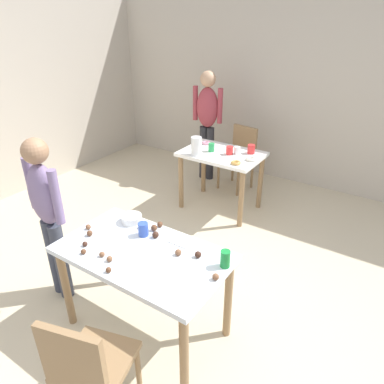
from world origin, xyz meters
name	(u,v)px	position (x,y,z in m)	size (l,w,h in m)	color
ground_plane	(172,316)	(0.00, 0.00, 0.00)	(6.40, 6.40, 0.00)	beige
wall_back	(310,93)	(0.00, 3.20, 1.30)	(6.40, 0.10, 2.60)	#BCB2A3
dining_table_near	(143,263)	(-0.09, -0.20, 0.64)	(1.23, 0.70, 0.75)	silver
dining_table_far	(221,162)	(-0.58, 1.84, 0.62)	(0.96, 0.66, 0.75)	white
chair_near_table	(88,365)	(0.11, -0.92, 0.50)	(0.49, 0.49, 0.87)	olive
chair_far_table	(240,154)	(-0.66, 2.53, 0.50)	(0.46, 0.46, 0.87)	olive
person_girl_near	(47,209)	(-0.99, -0.30, 0.86)	(0.46, 0.24, 1.45)	#383D4C
person_adult_far	(207,117)	(-1.20, 2.54, 0.94)	(0.45, 0.23, 1.57)	#28282D
mixing_bowl	(132,219)	(-0.42, 0.06, 0.78)	(0.17, 0.17, 0.06)	white
soda_can	(225,259)	(0.48, -0.02, 0.81)	(0.07, 0.07, 0.12)	#198438
fork_near	(177,244)	(0.07, 0.00, 0.75)	(0.17, 0.02, 0.01)	silver
cup_near_0	(143,229)	(-0.22, -0.03, 0.80)	(0.08, 0.08, 0.11)	#3351B2
cake_ball_0	(102,254)	(-0.28, -0.39, 0.77)	(0.04, 0.04, 0.04)	brown
cake_ball_1	(155,235)	(-0.12, -0.01, 0.78)	(0.05, 0.05, 0.05)	#3D2319
cake_ball_2	(83,252)	(-0.42, -0.44, 0.77)	(0.04, 0.04, 0.04)	brown
cake_ball_3	(110,259)	(-0.20, -0.40, 0.77)	(0.04, 0.04, 0.04)	brown
cake_ball_4	(154,228)	(-0.19, 0.06, 0.77)	(0.05, 0.05, 0.05)	brown
cake_ball_5	(216,277)	(0.49, -0.17, 0.77)	(0.04, 0.04, 0.04)	brown
cake_ball_6	(85,244)	(-0.48, -0.37, 0.77)	(0.04, 0.04, 0.04)	#3D2319
cake_ball_7	(178,252)	(0.15, -0.09, 0.77)	(0.05, 0.05, 0.05)	brown
cake_ball_8	(160,224)	(-0.19, 0.13, 0.77)	(0.04, 0.04, 0.04)	brown
cake_ball_9	(88,227)	(-0.63, -0.21, 0.77)	(0.04, 0.04, 0.04)	brown
cake_ball_10	(108,270)	(-0.13, -0.49, 0.77)	(0.04, 0.04, 0.04)	brown
cake_ball_11	(198,255)	(0.27, -0.04, 0.77)	(0.05, 0.05, 0.05)	#3D2319
cake_ball_12	(90,233)	(-0.55, -0.26, 0.77)	(0.04, 0.04, 0.04)	brown
cake_ball_13	(143,225)	(-0.29, 0.04, 0.78)	(0.05, 0.05, 0.05)	#3D2319
pitcher_far	(196,146)	(-0.79, 1.61, 0.86)	(0.13, 0.13, 0.22)	white
cup_far_0	(237,150)	(-0.40, 1.90, 0.80)	(0.07, 0.07, 0.09)	white
cup_far_1	(251,149)	(-0.28, 2.01, 0.80)	(0.09, 0.09, 0.11)	red
cup_far_2	(211,147)	(-0.71, 1.81, 0.80)	(0.07, 0.07, 0.10)	green
cup_far_3	(229,150)	(-0.48, 1.84, 0.80)	(0.08, 0.08, 0.10)	red
donut_far_0	(206,143)	(-0.90, 2.01, 0.77)	(0.11, 0.11, 0.03)	pink
donut_far_1	(251,159)	(-0.18, 1.81, 0.77)	(0.12, 0.12, 0.04)	white
donut_far_2	(236,163)	(-0.27, 1.61, 0.77)	(0.11, 0.11, 0.03)	gold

